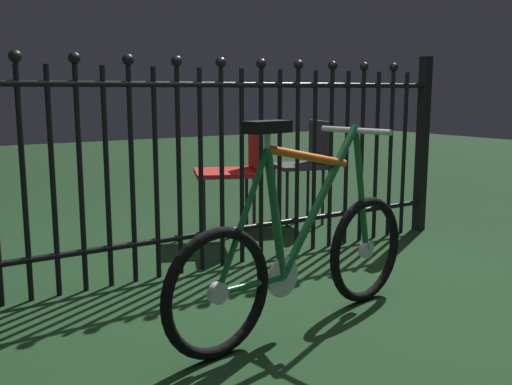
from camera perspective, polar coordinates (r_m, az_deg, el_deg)
The scene contains 5 objects.
ground_plane at distance 2.90m, azimuth 3.27°, elevation -11.45°, with size 20.00×20.00×0.00m, color black.
iron_fence at distance 3.41m, azimuth -5.87°, elevation 3.12°, with size 3.76×0.07×1.30m.
bicycle at distance 2.64m, azimuth 4.34°, elevation -6.14°, with size 1.47×0.40×0.93m.
chair_red at distance 4.21m, azimuth -1.88°, elevation 2.53°, with size 0.57×0.57×0.81m.
chair_charcoal at distance 4.74m, azimuth 4.93°, elevation 3.20°, with size 0.46×0.46×0.82m.
Camera 1 is at (-1.61, -2.17, 1.05)m, focal length 41.36 mm.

